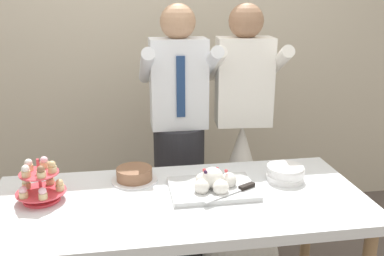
% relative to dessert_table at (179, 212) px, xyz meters
% --- Properties ---
extents(rear_wall, '(5.20, 0.10, 2.90)m').
position_rel_dessert_table_xyz_m(rear_wall, '(0.00, 1.44, 0.75)').
color(rear_wall, beige).
rests_on(rear_wall, ground_plane).
extents(dessert_table, '(1.80, 0.80, 0.78)m').
position_rel_dessert_table_xyz_m(dessert_table, '(0.00, 0.00, 0.00)').
color(dessert_table, silver).
rests_on(dessert_table, ground_plane).
extents(cupcake_stand, '(0.23, 0.23, 0.21)m').
position_rel_dessert_table_xyz_m(cupcake_stand, '(-0.64, 0.08, 0.16)').
color(cupcake_stand, '#D83F4C').
rests_on(cupcake_stand, dessert_table).
extents(main_cake_tray, '(0.42, 0.33, 0.12)m').
position_rel_dessert_table_xyz_m(main_cake_tray, '(0.18, 0.05, 0.11)').
color(main_cake_tray, silver).
rests_on(main_cake_tray, dessert_table).
extents(plate_stack, '(0.20, 0.20, 0.08)m').
position_rel_dessert_table_xyz_m(plate_stack, '(0.57, 0.12, 0.11)').
color(plate_stack, white).
rests_on(plate_stack, dessert_table).
extents(round_cake, '(0.24, 0.24, 0.07)m').
position_rel_dessert_table_xyz_m(round_cake, '(-0.20, 0.23, 0.11)').
color(round_cake, white).
rests_on(round_cake, dessert_table).
extents(person_groom, '(0.46, 0.49, 1.66)m').
position_rel_dessert_table_xyz_m(person_groom, '(0.09, 0.69, 0.05)').
color(person_groom, '#232328').
rests_on(person_groom, ground_plane).
extents(person_bride, '(0.56, 0.56, 1.66)m').
position_rel_dessert_table_xyz_m(person_bride, '(0.50, 0.68, -0.12)').
color(person_bride, white).
rests_on(person_bride, ground_plane).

